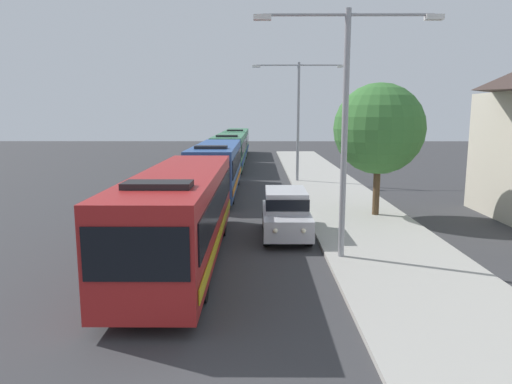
{
  "coord_description": "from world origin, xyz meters",
  "views": [
    {
      "loc": [
        1.3,
        -5.5,
        4.93
      ],
      "look_at": [
        1.18,
        14.93,
        1.52
      ],
      "focal_mm": 32.95,
      "sensor_mm": 36.0,
      "label": 1
    }
  ],
  "objects": [
    {
      "name": "bus_lead",
      "position": [
        -1.3,
        9.94,
        1.69
      ],
      "size": [
        2.58,
        11.86,
        3.21
      ],
      "color": "maroon",
      "rests_on": "ground_plane"
    },
    {
      "name": "bus_second_in_line",
      "position": [
        -1.3,
        23.59,
        1.69
      ],
      "size": [
        2.58,
        11.8,
        3.21
      ],
      "color": "#284C8C",
      "rests_on": "ground_plane"
    },
    {
      "name": "bus_middle",
      "position": [
        -1.3,
        36.76,
        1.69
      ],
      "size": [
        2.58,
        12.35,
        3.21
      ],
      "color": "#33724C",
      "rests_on": "ground_plane"
    },
    {
      "name": "bus_fourth_in_line",
      "position": [
        -1.3,
        50.14,
        1.69
      ],
      "size": [
        2.58,
        12.42,
        3.21
      ],
      "color": "#33724C",
      "rests_on": "ground_plane"
    },
    {
      "name": "white_suv",
      "position": [
        2.4,
        13.12,
        1.03
      ],
      "size": [
        1.86,
        4.55,
        1.9
      ],
      "color": "#B7B7BC",
      "rests_on": "ground_plane"
    },
    {
      "name": "streetlamp_near",
      "position": [
        4.1,
        9.92,
        5.1
      ],
      "size": [
        5.95,
        0.28,
        8.05
      ],
      "color": "gray",
      "rests_on": "sidewalk"
    },
    {
      "name": "streetlamp_mid",
      "position": [
        4.1,
        28.28,
        5.29
      ],
      "size": [
        6.49,
        0.28,
        8.33
      ],
      "color": "gray",
      "rests_on": "sidewalk"
    },
    {
      "name": "roadside_tree",
      "position": [
        6.92,
        16.63,
        4.23
      ],
      "size": [
        4.25,
        4.25,
        6.21
      ],
      "color": "#4C3823",
      "rests_on": "sidewalk"
    }
  ]
}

